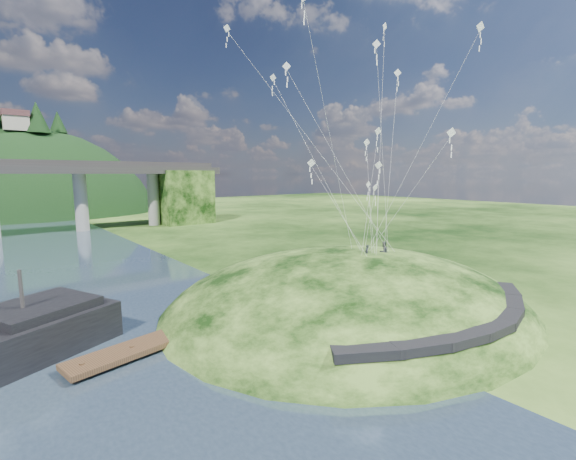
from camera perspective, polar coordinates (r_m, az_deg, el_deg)
ground at (r=30.61m, az=1.29°, el=-15.07°), size 320.00×320.00×0.00m
grass_hill at (r=37.69m, az=8.81°, el=-13.03°), size 36.00×32.00×13.00m
footpath at (r=29.92m, az=25.50°, el=-12.18°), size 22.29×5.84×0.83m
wooden_dock at (r=30.40m, az=-16.58°, el=-14.65°), size 15.02×4.86×1.06m
kite_flyers at (r=37.07m, az=13.63°, el=-1.74°), size 2.85×1.00×1.98m
kite_swarm at (r=39.01m, az=10.80°, el=17.08°), size 18.62×15.21×16.72m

